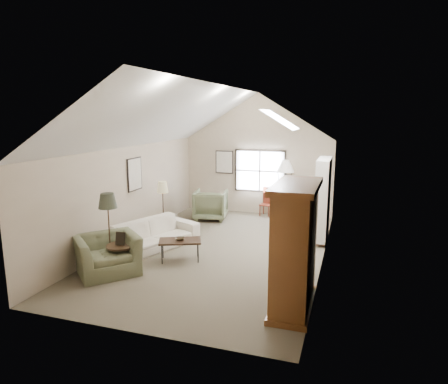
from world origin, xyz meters
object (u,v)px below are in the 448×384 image
(sofa, at_px, (153,234))
(side_table, at_px, (121,259))
(armchair_near, at_px, (107,254))
(coffee_table, at_px, (180,250))
(armoire, at_px, (295,247))
(side_chair, at_px, (266,202))
(armchair_far, at_px, (211,205))

(sofa, distance_m, side_table, 1.60)
(armchair_near, distance_m, side_table, 0.30)
(sofa, height_order, side_table, sofa)
(armchair_near, xyz_separation_m, coffee_table, (1.16, 1.15, -0.16))
(side_table, bearing_deg, armoire, -6.77)
(armchair_near, relative_size, coffee_table, 1.31)
(side_chair, bearing_deg, armchair_near, -99.55)
(side_chair, bearing_deg, coffee_table, -91.28)
(coffee_table, bearing_deg, armchair_near, -135.39)
(armoire, bearing_deg, armchair_near, 175.34)
(coffee_table, xyz_separation_m, side_chair, (1.02, 4.63, 0.22))
(sofa, bearing_deg, armoire, -95.25)
(coffee_table, distance_m, side_table, 1.37)
(armchair_far, xyz_separation_m, coffee_table, (0.58, -3.67, -0.23))
(side_table, bearing_deg, armchair_near, -155.56)
(armchair_far, xyz_separation_m, side_chair, (1.60, 0.96, -0.00))
(armchair_near, bearing_deg, side_table, -22.97)
(armchair_far, relative_size, side_chair, 1.10)
(sofa, distance_m, coffee_table, 1.16)
(side_chair, bearing_deg, side_table, -97.63)
(armoire, height_order, armchair_near, armoire)
(armchair_near, xyz_separation_m, armchair_far, (0.58, 4.81, 0.06))
(sofa, height_order, side_chair, side_chair)
(armchair_near, relative_size, side_table, 2.06)
(armchair_near, bearing_deg, armchair_far, 35.70)
(side_table, bearing_deg, sofa, 93.58)
(armoire, relative_size, coffee_table, 2.31)
(armchair_far, relative_size, coffee_table, 1.08)
(coffee_table, relative_size, side_chair, 1.02)
(armchair_near, distance_m, side_chair, 6.18)
(coffee_table, height_order, side_table, side_table)
(armchair_near, height_order, armchair_far, armchair_far)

